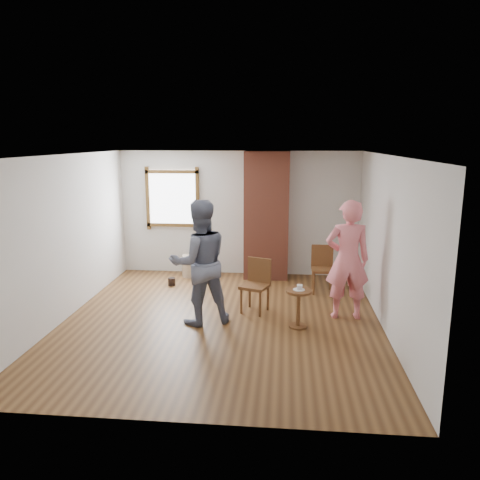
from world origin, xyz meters
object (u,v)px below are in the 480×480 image
dining_chair_left (257,282)px  person_pink (347,260)px  dining_chair_right (322,266)px  side_table (299,302)px  man (200,263)px  stoneware_crock (190,266)px

dining_chair_left → person_pink: bearing=13.5°
dining_chair_left → dining_chair_right: bearing=64.6°
side_table → man: size_ratio=0.31×
dining_chair_right → person_pink: 1.43m
side_table → man: man is taller
side_table → dining_chair_left: bearing=136.0°
man → dining_chair_left: bearing=-169.3°
stoneware_crock → dining_chair_right: (2.68, -0.73, 0.27)m
dining_chair_right → man: (-2.01, -1.75, 0.48)m
stoneware_crock → dining_chair_left: bearing=-51.3°
stoneware_crock → man: 2.67m
stoneware_crock → dining_chair_left: dining_chair_left is taller
dining_chair_left → person_pink: size_ratio=0.46×
side_table → person_pink: bearing=32.5°
dining_chair_right → side_table: dining_chair_right is taller
stoneware_crock → dining_chair_right: dining_chair_right is taller
man → person_pink: size_ratio=1.01×
stoneware_crock → person_pink: (2.96, -2.05, 0.73)m
man → stoneware_crock: bearing=-99.7°
man → side_table: bearing=153.1°
side_table → person_pink: (0.77, 0.49, 0.56)m
dining_chair_left → man: size_ratio=0.46×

